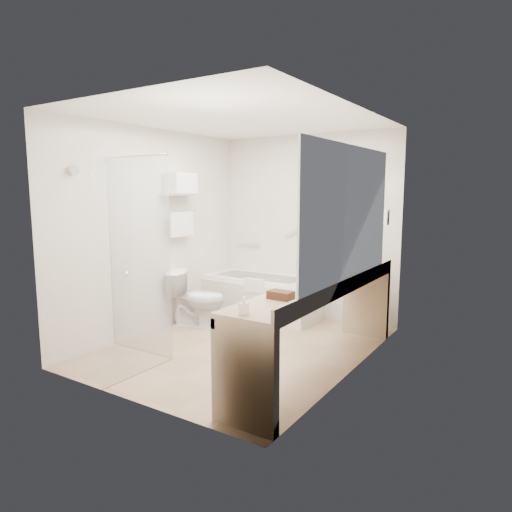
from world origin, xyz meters
The scene contains 25 objects.
floor centered at (0.00, 0.00, 0.00)m, with size 3.20×3.20×0.00m, color #9F7E62.
ceiling centered at (0.00, 0.00, 2.50)m, with size 2.60×3.20×0.10m, color white.
wall_back centered at (0.00, 1.60, 1.25)m, with size 2.60×0.10×2.50m, color beige.
wall_front centered at (0.00, -1.60, 1.25)m, with size 2.60×0.10×2.50m, color beige.
wall_left centered at (-1.30, 0.00, 1.25)m, with size 0.10×3.20×2.50m, color beige.
wall_right centered at (1.30, 0.00, 1.25)m, with size 0.10×3.20×2.50m, color beige.
bathtub centered at (-0.50, 1.24, 0.28)m, with size 1.60×0.73×0.59m.
grab_bar_short centered at (-0.95, 1.56, 0.95)m, with size 0.03×0.03×0.40m, color silver.
grab_bar_long centered at (-0.05, 1.56, 1.25)m, with size 0.03×0.03×0.60m, color silver.
shower_enclosure centered at (-0.63, -0.93, 1.07)m, with size 0.96×0.91×2.11m.
towel_shelf centered at (-1.17, 0.35, 1.75)m, with size 0.24×0.55×0.81m.
vanity_counter centered at (1.02, -0.15, 0.64)m, with size 0.55×2.70×0.95m.
sink centered at (1.05, 0.25, 0.82)m, with size 0.40×0.52×0.14m, color white.
faucet centered at (1.20, 0.25, 0.93)m, with size 0.03×0.03×0.14m, color silver.
mirror centered at (1.29, -0.15, 1.55)m, with size 0.02×2.00×1.20m, color #AAB0B6.
hairdryer_unit centered at (1.25, 1.05, 1.45)m, with size 0.08×0.10×0.18m, color silver.
toilet centered at (-0.95, 0.37, 0.36)m, with size 0.41×0.73×0.71m, color white.
amenity_basket centered at (0.97, -0.83, 0.88)m, with size 0.20×0.14×0.07m, color #432617.
soap_bottle_a centered at (0.98, -1.40, 0.88)m, with size 0.06×0.13×0.06m, color silver.
soap_bottle_b centered at (1.01, -0.44, 0.90)m, with size 0.10×0.13×0.10m, color silver.
water_bottle_left centered at (0.93, 1.10, 0.95)m, with size 0.06×0.06×0.21m.
water_bottle_mid centered at (1.03, 1.10, 0.95)m, with size 0.07×0.07×0.22m.
water_bottle_right centered at (0.95, 0.75, 0.93)m, with size 0.05×0.05×0.17m.
drinking_glass_near centered at (0.85, 0.57, 0.89)m, with size 0.06×0.06×0.08m, color silver.
drinking_glass_far centered at (1.03, 0.64, 0.89)m, with size 0.06×0.06×0.08m, color silver.
Camera 1 is at (2.81, -4.08, 1.75)m, focal length 32.00 mm.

